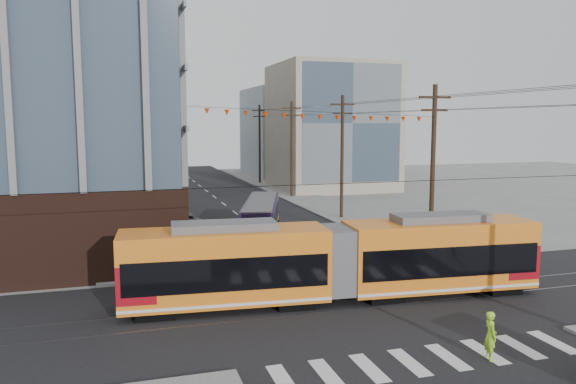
# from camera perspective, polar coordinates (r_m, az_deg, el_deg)

# --- Properties ---
(ground) EXTENTS (160.00, 160.00, 0.00)m
(ground) POSITION_cam_1_polar(r_m,az_deg,el_deg) (24.52, 10.39, -13.71)
(ground) COLOR slate
(bg_bldg_nw_near) EXTENTS (18.00, 16.00, 18.00)m
(bg_bldg_nw_near) POSITION_cam_1_polar(r_m,az_deg,el_deg) (72.55, -22.17, 6.89)
(bg_bldg_nw_near) COLOR #8C99A5
(bg_bldg_nw_near) RESTS_ON ground
(bg_bldg_ne_near) EXTENTS (14.00, 14.00, 16.00)m
(bg_bldg_ne_near) POSITION_cam_1_polar(r_m,az_deg,el_deg) (73.31, 4.37, 6.61)
(bg_bldg_ne_near) COLOR gray
(bg_bldg_ne_near) RESTS_ON ground
(bg_bldg_nw_far) EXTENTS (16.00, 18.00, 20.00)m
(bg_bldg_nw_far) POSITION_cam_1_polar(r_m,az_deg,el_deg) (92.34, -19.24, 7.59)
(bg_bldg_nw_far) COLOR gray
(bg_bldg_nw_far) RESTS_ON ground
(bg_bldg_ne_far) EXTENTS (16.00, 16.00, 14.00)m
(bg_bldg_ne_far) POSITION_cam_1_polar(r_m,az_deg,el_deg) (92.84, 1.00, 6.13)
(bg_bldg_ne_far) COLOR #8C99A5
(bg_bldg_ne_far) RESTS_ON ground
(utility_pole_far) EXTENTS (0.30, 0.30, 11.00)m
(utility_pole_far) POSITION_cam_1_polar(r_m,az_deg,el_deg) (78.72, -2.90, 4.84)
(utility_pole_far) COLOR black
(utility_pole_far) RESTS_ON ground
(streetcar) EXTENTS (20.58, 4.54, 3.93)m
(streetcar) POSITION_cam_1_polar(r_m,az_deg,el_deg) (27.51, 4.94, -7.00)
(streetcar) COLOR orange
(streetcar) RESTS_ON ground
(city_bus) EXTENTS (5.43, 10.81, 3.01)m
(city_bus) POSITION_cam_1_polar(r_m,az_deg,el_deg) (41.68, -2.75, -2.77)
(city_bus) COLOR #211532
(city_bus) RESTS_ON ground
(parked_car_silver) EXTENTS (2.86, 4.70, 1.46)m
(parked_car_silver) POSITION_cam_1_polar(r_m,az_deg,el_deg) (36.38, -8.44, -5.54)
(parked_car_silver) COLOR #A3A3A3
(parked_car_silver) RESTS_ON ground
(parked_car_white) EXTENTS (1.85, 4.47, 1.29)m
(parked_car_white) POSITION_cam_1_polar(r_m,az_deg,el_deg) (41.23, -8.99, -4.17)
(parked_car_white) COLOR silver
(parked_car_white) RESTS_ON ground
(parked_car_grey) EXTENTS (3.47, 5.67, 1.47)m
(parked_car_grey) POSITION_cam_1_polar(r_m,az_deg,el_deg) (46.30, -10.89, -2.86)
(parked_car_grey) COLOR #505156
(parked_car_grey) RESTS_ON ground
(pedestrian) EXTENTS (0.58, 0.75, 1.83)m
(pedestrian) POSITION_cam_1_polar(r_m,az_deg,el_deg) (22.43, 19.88, -13.56)
(pedestrian) COLOR #9DE72A
(pedestrian) RESTS_ON ground
(jersey_barrier) EXTENTS (0.99, 3.71, 0.74)m
(jersey_barrier) POSITION_cam_1_polar(r_m,az_deg,el_deg) (38.54, 13.05, -5.49)
(jersey_barrier) COLOR slate
(jersey_barrier) RESTS_ON ground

